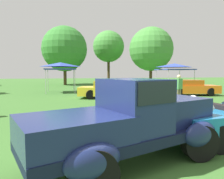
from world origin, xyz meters
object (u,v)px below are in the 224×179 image
at_px(feature_pickup_truck, 130,121).
at_px(show_car_yellow, 111,90).
at_px(canopy_tent_right_field, 175,66).
at_px(canopy_tent_center_field, 60,66).
at_px(spectator_between_cars, 179,88).
at_px(show_car_orange, 191,88).

xyz_separation_m(feature_pickup_truck, show_car_yellow, (1.88, 10.50, -0.26)).
height_order(feature_pickup_truck, canopy_tent_right_field, canopy_tent_right_field).
relative_size(feature_pickup_truck, canopy_tent_center_field, 1.62).
bearing_deg(feature_pickup_truck, spectator_between_cars, 53.87).
bearing_deg(show_car_orange, show_car_yellow, -175.91).
relative_size(show_car_yellow, show_car_orange, 1.12).
bearing_deg(show_car_orange, feature_pickup_truck, -127.65).
height_order(show_car_orange, spectator_between_cars, spectator_between_cars).
relative_size(show_car_orange, canopy_tent_center_field, 1.58).
distance_m(feature_pickup_truck, show_car_orange, 13.86).
xyz_separation_m(show_car_yellow, spectator_between_cars, (3.24, -3.49, 0.31)).
bearing_deg(spectator_between_cars, canopy_tent_right_field, 62.59).
bearing_deg(feature_pickup_truck, canopy_tent_center_field, 95.95).
xyz_separation_m(show_car_orange, canopy_tent_right_field, (1.17, 4.76, 1.82)).
xyz_separation_m(show_car_orange, spectator_between_cars, (-3.35, -3.96, 0.31)).
bearing_deg(spectator_between_cars, canopy_tent_center_field, 127.81).
height_order(show_car_yellow, canopy_tent_right_field, canopy_tent_right_field).
bearing_deg(show_car_orange, spectator_between_cars, -130.21).
distance_m(show_car_yellow, canopy_tent_right_field, 9.54).
bearing_deg(spectator_between_cars, show_car_orange, 49.79).
relative_size(spectator_between_cars, canopy_tent_center_field, 0.62).
bearing_deg(show_car_orange, canopy_tent_center_field, 154.84).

